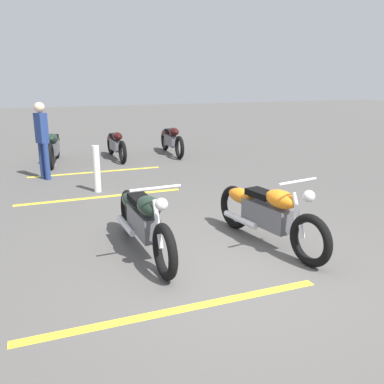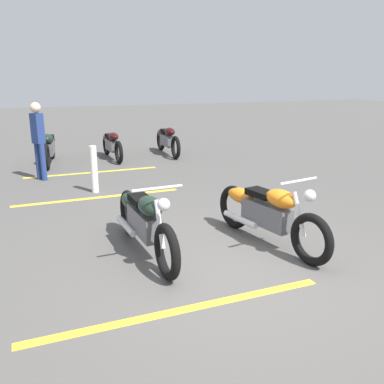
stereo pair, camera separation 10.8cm
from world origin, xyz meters
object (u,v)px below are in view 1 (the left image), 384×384
motorcycle_dark_foreground (143,219)px  motorcycle_row_far_left (171,139)px  motorcycle_bright_foreground (266,212)px  motorcycle_row_center (54,146)px  motorcycle_row_left (116,144)px  bystander_near_row (42,137)px  bollard_post (97,169)px

motorcycle_dark_foreground → motorcycle_row_far_left: 7.31m
motorcycle_bright_foreground → motorcycle_row_center: (6.99, 2.40, -0.00)m
motorcycle_row_left → bystander_near_row: bearing=-48.4°
motorcycle_row_far_left → motorcycle_row_left: size_ratio=1.06×
motorcycle_row_center → bystander_near_row: bearing=-0.7°
motorcycle_dark_foreground → bystander_near_row: size_ratio=1.29×
bystander_near_row → bollard_post: 1.86m
motorcycle_dark_foreground → motorcycle_row_left: (6.71, -0.95, -0.04)m
motorcycle_bright_foreground → motorcycle_row_left: 7.08m
motorcycle_row_center → bollard_post: (-3.39, -0.63, 0.02)m
motorcycle_row_center → motorcycle_row_left: bearing=100.4°
bystander_near_row → motorcycle_row_center: bearing=-132.4°
motorcycle_bright_foreground → bollard_post: size_ratio=2.33×
bollard_post → motorcycle_row_left: bearing=-17.1°
bollard_post → motorcycle_dark_foreground: bearing=-178.1°
motorcycle_row_center → motorcycle_dark_foreground: bearing=15.1°
motorcycle_bright_foreground → motorcycle_row_far_left: size_ratio=1.01×
bollard_post → motorcycle_row_center: bearing=10.6°
motorcycle_bright_foreground → motorcycle_row_center: 7.39m
motorcycle_row_far_left → motorcycle_row_left: bearing=-84.4°
motorcycle_bright_foreground → bystander_near_row: bystander_near_row is taller
motorcycle_row_far_left → bollard_post: 4.49m
bystander_near_row → bollard_post: bystander_near_row is taller
motorcycle_row_center → bystander_near_row: size_ratio=1.28×
motorcycle_bright_foreground → motorcycle_dark_foreground: same height
motorcycle_dark_foreground → motorcycle_row_left: motorcycle_dark_foreground is taller
motorcycle_dark_foreground → bollard_post: motorcycle_dark_foreground is taller
motorcycle_row_left → bystander_near_row: 2.81m
motorcycle_dark_foreground → motorcycle_row_left: size_ratio=1.08×
motorcycle_row_center → bollard_post: bollard_post is taller
motorcycle_row_center → bystander_near_row: (-1.86, 0.31, 0.51)m
motorcycle_row_left → motorcycle_row_center: 1.69m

